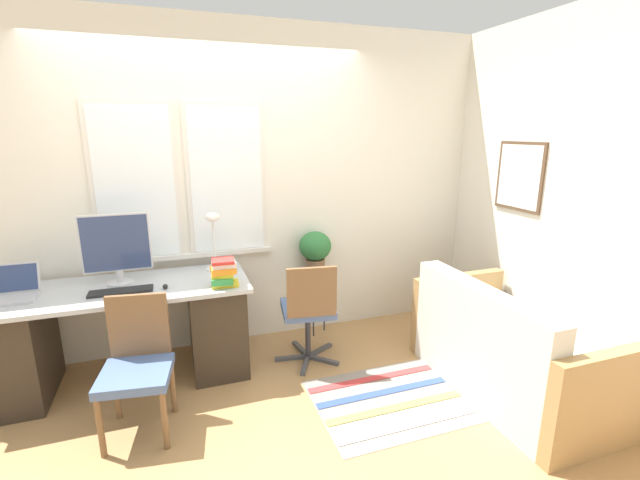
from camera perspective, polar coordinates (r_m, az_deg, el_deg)
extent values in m
plane|color=tan|center=(3.41, -10.92, -18.50)|extent=(14.00, 14.00, 0.00)
cube|color=white|center=(3.68, -13.73, 6.39)|extent=(9.00, 0.06, 2.70)
cube|color=silver|center=(3.63, -23.41, 6.90)|extent=(0.64, 0.02, 1.24)
cube|color=white|center=(3.62, -23.42, 6.88)|extent=(0.57, 0.01, 1.17)
cube|color=silver|center=(3.64, -12.33, 7.77)|extent=(0.64, 0.02, 1.24)
cube|color=white|center=(3.63, -12.31, 7.76)|extent=(0.57, 0.01, 1.17)
cube|color=silver|center=(3.74, -17.16, -1.89)|extent=(1.39, 0.11, 0.04)
cube|color=white|center=(4.00, 24.95, 6.07)|extent=(0.06, 9.00, 2.70)
cube|color=brown|center=(3.93, 25.10, 7.68)|extent=(0.02, 0.49, 0.56)
cube|color=white|center=(3.93, 25.01, 7.68)|extent=(0.01, 0.44, 0.51)
cube|color=#B2B7BC|center=(3.42, -25.41, -6.00)|extent=(1.84, 0.70, 0.03)
cube|color=#33281E|center=(3.70, -35.48, -12.06)|extent=(0.40, 0.62, 0.71)
cube|color=#33281E|center=(3.54, -13.59, -10.79)|extent=(0.40, 0.62, 0.71)
cube|color=#B7B7BC|center=(3.51, -35.92, -6.47)|extent=(0.30, 0.20, 0.02)
cube|color=#B7B7BC|center=(3.59, -35.61, -4.15)|extent=(0.30, 0.06, 0.20)
cube|color=navy|center=(3.59, -35.64, -4.15)|extent=(0.27, 0.05, 0.17)
cylinder|color=silver|center=(3.48, -25.03, -5.19)|extent=(0.18, 0.18, 0.02)
cylinder|color=silver|center=(3.46, -25.13, -4.32)|extent=(0.05, 0.05, 0.10)
cube|color=silver|center=(3.40, -25.56, -0.35)|extent=(0.47, 0.02, 0.42)
cube|color=navy|center=(3.39, -25.58, -0.40)|extent=(0.44, 0.01, 0.40)
cube|color=black|center=(3.30, -24.99, -6.21)|extent=(0.42, 0.12, 0.02)
ellipsoid|color=black|center=(3.25, -19.93, -5.84)|extent=(0.04, 0.06, 0.03)
cylinder|color=white|center=(3.58, -13.75, -3.72)|extent=(0.15, 0.15, 0.01)
cylinder|color=white|center=(3.52, -13.94, -0.56)|extent=(0.02, 0.02, 0.40)
ellipsoid|color=white|center=(3.47, -14.16, 2.97)|extent=(0.12, 0.12, 0.08)
cube|color=yellow|center=(3.19, -12.55, -5.71)|extent=(0.20, 0.14, 0.03)
cube|color=green|center=(3.17, -12.87, -5.17)|extent=(0.17, 0.17, 0.04)
cube|color=yellow|center=(3.16, -12.84, -4.57)|extent=(0.17, 0.13, 0.02)
cube|color=orange|center=(3.16, -12.77, -3.90)|extent=(0.18, 0.14, 0.04)
cube|color=white|center=(3.15, -12.70, -3.19)|extent=(0.17, 0.12, 0.04)
cube|color=red|center=(3.12, -12.83, -2.72)|extent=(0.17, 0.17, 0.02)
cylinder|color=brown|center=(2.94, -27.27, -21.25)|extent=(0.04, 0.04, 0.40)
cylinder|color=brown|center=(2.86, -20.02, -21.51)|extent=(0.04, 0.04, 0.40)
cylinder|color=brown|center=(3.22, -25.54, -17.71)|extent=(0.04, 0.04, 0.40)
cylinder|color=brown|center=(3.15, -19.06, -17.81)|extent=(0.04, 0.04, 0.40)
cube|color=#4C6699|center=(2.93, -23.38, -16.21)|extent=(0.46, 0.44, 0.06)
cube|color=brown|center=(3.01, -23.02, -10.37)|extent=(0.37, 0.08, 0.41)
cube|color=#47474C|center=(3.67, -3.81, -15.41)|extent=(0.28, 0.08, 0.03)
cube|color=#47474C|center=(3.57, -1.96, -16.33)|extent=(0.16, 0.26, 0.03)
cube|color=#47474C|center=(3.63, 0.42, -15.71)|extent=(0.22, 0.22, 0.03)
cube|color=#47474C|center=(3.77, -0.06, -14.49)|extent=(0.26, 0.16, 0.03)
cube|color=#47474C|center=(3.79, -2.57, -14.32)|extent=(0.08, 0.28, 0.03)
cylinder|color=#333338|center=(3.59, -1.62, -12.38)|extent=(0.04, 0.04, 0.38)
cube|color=#4C6699|center=(3.49, -1.64, -9.14)|extent=(0.46, 0.45, 0.06)
cube|color=brown|center=(3.22, -1.10, -6.97)|extent=(0.38, 0.09, 0.39)
cube|color=silver|center=(3.52, 24.54, -14.29)|extent=(0.85, 1.29, 0.45)
cube|color=silver|center=(3.13, 20.67, -9.21)|extent=(0.16, 1.29, 0.37)
cube|color=#A87F4C|center=(3.09, 33.88, -17.58)|extent=(0.85, 0.09, 0.65)
cube|color=#A87F4C|center=(3.94, 17.79, -8.88)|extent=(0.85, 0.09, 0.65)
cylinder|color=#333338|center=(3.90, -0.63, -4.88)|extent=(0.21, 0.21, 0.02)
cylinder|color=#333338|center=(4.03, 0.57, -8.51)|extent=(0.01, 0.01, 0.54)
cylinder|color=#333338|center=(4.05, -1.56, -8.35)|extent=(0.01, 0.01, 0.54)
cylinder|color=#333338|center=(3.92, -0.88, -9.16)|extent=(0.01, 0.01, 0.54)
cylinder|color=brown|center=(3.87, -0.64, -3.66)|extent=(0.17, 0.17, 0.16)
ellipsoid|color=#2D7038|center=(3.81, -0.65, -0.80)|extent=(0.29, 0.29, 0.26)
cube|color=gray|center=(3.28, 10.82, -19.91)|extent=(1.23, 0.83, 0.01)
cube|color=white|center=(3.09, 13.58, -22.44)|extent=(1.21, 0.07, 0.00)
cube|color=#DBCC4C|center=(3.21, 11.70, -20.68)|extent=(1.21, 0.07, 0.00)
cube|color=#334C99|center=(3.34, 10.00, -19.05)|extent=(1.21, 0.07, 0.00)
cube|color=#C63838|center=(3.48, 8.46, -17.52)|extent=(1.21, 0.07, 0.00)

